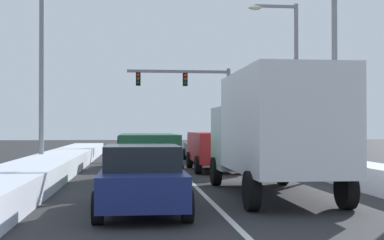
# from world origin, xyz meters

# --- Properties ---
(ground_plane) EXTENTS (120.00, 120.00, 0.00)m
(ground_plane) POSITION_xyz_m (0.00, 13.08, 0.00)
(ground_plane) COLOR #28282B
(lane_stripe_between_right_lane_and_center_lane) EXTENTS (0.14, 35.97, 0.01)m
(lane_stripe_between_right_lane_and_center_lane) POSITION_xyz_m (-0.00, 16.35, 0.00)
(lane_stripe_between_right_lane_and_center_lane) COLOR silver
(lane_stripe_between_right_lane_and_center_lane) RESTS_ON ground
(snow_bank_right_shoulder) EXTENTS (1.29, 35.97, 0.75)m
(snow_bank_right_shoulder) POSITION_xyz_m (5.30, 16.35, 0.38)
(snow_bank_right_shoulder) COLOR silver
(snow_bank_right_shoulder) RESTS_ON ground
(snow_bank_left_shoulder) EXTENTS (2.06, 35.97, 0.72)m
(snow_bank_left_shoulder) POSITION_xyz_m (-5.30, 16.35, 0.36)
(snow_bank_left_shoulder) COLOR silver
(snow_bank_left_shoulder) RESTS_ON ground
(box_truck_right_lane_nearest) EXTENTS (2.53, 7.20, 3.36)m
(box_truck_right_lane_nearest) POSITION_xyz_m (1.84, 8.60, 1.90)
(box_truck_right_lane_nearest) COLOR #B7BABF
(box_truck_right_lane_nearest) RESTS_ON ground
(suv_red_right_lane_second) EXTENTS (2.16, 4.90, 1.67)m
(suv_red_right_lane_second) POSITION_xyz_m (1.58, 17.44, 1.02)
(suv_red_right_lane_second) COLOR maroon
(suv_red_right_lane_second) RESTS_ON ground
(sedan_charcoal_right_lane_third) EXTENTS (2.00, 4.50, 1.51)m
(sedan_charcoal_right_lane_third) POSITION_xyz_m (1.88, 23.73, 0.76)
(sedan_charcoal_right_lane_third) COLOR #38383D
(sedan_charcoal_right_lane_third) RESTS_ON ground
(sedan_navy_center_lane_nearest) EXTENTS (2.00, 4.50, 1.51)m
(sedan_navy_center_lane_nearest) POSITION_xyz_m (-1.79, 6.36, 0.76)
(sedan_navy_center_lane_nearest) COLOR navy
(sedan_navy_center_lane_nearest) RESTS_ON ground
(suv_green_center_lane_second) EXTENTS (2.16, 4.90, 1.67)m
(suv_green_center_lane_second) POSITION_xyz_m (-1.47, 13.04, 1.02)
(suv_green_center_lane_second) COLOR #1E5633
(suv_green_center_lane_second) RESTS_ON ground
(sedan_black_center_lane_third) EXTENTS (2.00, 4.50, 1.51)m
(sedan_black_center_lane_third) POSITION_xyz_m (-1.91, 19.75, 0.76)
(sedan_black_center_lane_third) COLOR black
(sedan_black_center_lane_third) RESTS_ON ground
(traffic_light_gantry) EXTENTS (7.54, 0.47, 6.20)m
(traffic_light_gantry) POSITION_xyz_m (2.57, 32.69, 4.50)
(traffic_light_gantry) COLOR slate
(traffic_light_gantry) RESTS_ON ground
(street_lamp_right_mid) EXTENTS (2.66, 0.36, 8.56)m
(street_lamp_right_mid) POSITION_xyz_m (5.65, 14.71, 5.09)
(street_lamp_right_mid) COLOR gray
(street_lamp_right_mid) RESTS_ON ground
(street_lamp_right_far) EXTENTS (2.66, 0.36, 8.37)m
(street_lamp_right_far) POSITION_xyz_m (6.10, 21.25, 4.99)
(street_lamp_right_far) COLOR gray
(street_lamp_right_far) RESTS_ON ground
(street_lamp_left_mid) EXTENTS (2.66, 0.36, 9.48)m
(street_lamp_left_mid) POSITION_xyz_m (-5.76, 18.43, 5.58)
(street_lamp_left_mid) COLOR gray
(street_lamp_left_mid) RESTS_ON ground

